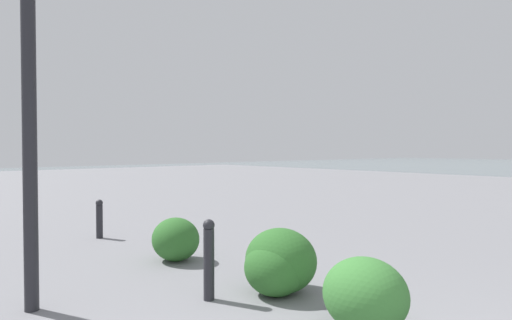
# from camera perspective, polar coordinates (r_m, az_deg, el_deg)

# --- Properties ---
(lamppost) EXTENTS (0.98, 0.28, 3.93)m
(lamppost) POSITION_cam_1_polar(r_m,az_deg,el_deg) (5.05, -27.92, 12.26)
(lamppost) COLOR #232328
(lamppost) RESTS_ON ground
(bollard_near) EXTENTS (0.13, 0.13, 0.89)m
(bollard_near) POSITION_cam_1_polar(r_m,az_deg,el_deg) (4.88, -6.26, -12.79)
(bollard_near) COLOR #232328
(bollard_near) RESTS_ON ground
(bollard_mid) EXTENTS (0.13, 0.13, 0.72)m
(bollard_mid) POSITION_cam_1_polar(r_m,az_deg,el_deg) (8.60, -20.04, -7.23)
(bollard_mid) COLOR #232328
(bollard_mid) RESTS_ON ground
(shrub_low) EXTENTS (0.88, 0.79, 0.74)m
(shrub_low) POSITION_cam_1_polar(r_m,az_deg,el_deg) (5.13, 3.29, -13.13)
(shrub_low) COLOR #2D6628
(shrub_low) RESTS_ON ground
(shrub_round) EXTENTS (0.76, 0.68, 0.64)m
(shrub_round) POSITION_cam_1_polar(r_m,az_deg,el_deg) (6.61, -10.60, -10.28)
(shrub_round) COLOR #2D6628
(shrub_round) RESTS_ON ground
(shrub_wide) EXTENTS (0.80, 0.72, 0.68)m
(shrub_wide) POSITION_cam_1_polar(r_m,az_deg,el_deg) (4.21, 14.25, -16.92)
(shrub_wide) COLOR #387533
(shrub_wide) RESTS_ON ground
(shrub_tall) EXTENTS (0.74, 0.66, 0.63)m
(shrub_tall) POSITION_cam_1_polar(r_m,az_deg,el_deg) (5.03, 2.47, -14.12)
(shrub_tall) COLOR #2D6628
(shrub_tall) RESTS_ON ground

